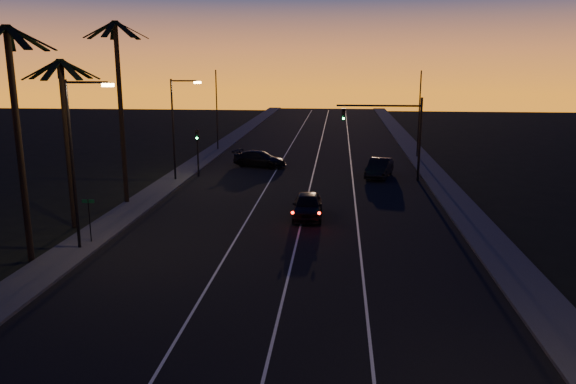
# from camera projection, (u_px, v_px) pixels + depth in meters

# --- Properties ---
(road) EXTENTS (20.00, 170.00, 0.01)m
(road) POSITION_uv_depth(u_px,v_px,m) (298.00, 208.00, 38.85)
(road) COLOR black
(road) RESTS_ON ground
(sidewalk_left) EXTENTS (2.40, 170.00, 0.16)m
(sidewalk_left) POSITION_uv_depth(u_px,v_px,m) (141.00, 203.00, 39.82)
(sidewalk_left) COLOR #373634
(sidewalk_left) RESTS_ON ground
(sidewalk_right) EXTENTS (2.40, 170.00, 0.16)m
(sidewalk_right) POSITION_uv_depth(u_px,v_px,m) (463.00, 210.00, 37.84)
(sidewalk_right) COLOR #373634
(sidewalk_right) RESTS_ON ground
(lane_stripe_left) EXTENTS (0.12, 160.00, 0.01)m
(lane_stripe_left) POSITION_uv_depth(u_px,v_px,m) (255.00, 206.00, 39.11)
(lane_stripe_left) COLOR silver
(lane_stripe_left) RESTS_ON road
(lane_stripe_mid) EXTENTS (0.12, 160.00, 0.01)m
(lane_stripe_mid) POSITION_uv_depth(u_px,v_px,m) (305.00, 208.00, 38.80)
(lane_stripe_mid) COLOR silver
(lane_stripe_mid) RESTS_ON road
(lane_stripe_right) EXTENTS (0.12, 160.00, 0.01)m
(lane_stripe_right) POSITION_uv_depth(u_px,v_px,m) (356.00, 209.00, 38.49)
(lane_stripe_right) COLOR silver
(lane_stripe_right) RESTS_ON road
(palm_near) EXTENTS (4.25, 4.16, 11.53)m
(palm_near) POSITION_uv_depth(u_px,v_px,m) (16.00, 122.00, 26.72)
(palm_near) COLOR black
(palm_near) RESTS_ON ground
(palm_mid) EXTENTS (4.25, 4.16, 10.03)m
(palm_mid) POSITION_uv_depth(u_px,v_px,m) (66.00, 125.00, 32.78)
(palm_mid) COLOR black
(palm_mid) RESTS_ON ground
(palm_far) EXTENTS (4.25, 4.16, 12.53)m
(palm_far) POSITION_uv_depth(u_px,v_px,m) (120.00, 96.00, 38.20)
(palm_far) COLOR black
(palm_far) RESTS_ON ground
(streetlight_left_near) EXTENTS (2.55, 0.26, 9.00)m
(streetlight_left_near) POSITION_uv_depth(u_px,v_px,m) (77.00, 152.00, 28.89)
(streetlight_left_near) COLOR black
(streetlight_left_near) RESTS_ON ground
(streetlight_left_far) EXTENTS (2.55, 0.26, 8.50)m
(streetlight_left_far) POSITION_uv_depth(u_px,v_px,m) (176.00, 121.00, 46.41)
(streetlight_left_far) COLOR black
(streetlight_left_far) RESTS_ON ground
(street_sign) EXTENTS (0.70, 0.06, 2.60)m
(street_sign) POSITION_uv_depth(u_px,v_px,m) (89.00, 215.00, 30.70)
(street_sign) COLOR black
(street_sign) RESTS_ON ground
(signal_mast) EXTENTS (7.10, 0.41, 7.00)m
(signal_mast) POSITION_uv_depth(u_px,v_px,m) (392.00, 124.00, 46.83)
(signal_mast) COLOR black
(signal_mast) RESTS_ON ground
(signal_post) EXTENTS (0.28, 0.37, 4.20)m
(signal_post) POSITION_uv_depth(u_px,v_px,m) (197.00, 144.00, 48.72)
(signal_post) COLOR black
(signal_post) RESTS_ON ground
(far_pole_left) EXTENTS (0.14, 0.14, 9.00)m
(far_pole_left) POSITION_uv_depth(u_px,v_px,m) (217.00, 111.00, 63.05)
(far_pole_left) COLOR black
(far_pole_left) RESTS_ON ground
(far_pole_right) EXTENTS (0.14, 0.14, 9.00)m
(far_pole_right) POSITION_uv_depth(u_px,v_px,m) (419.00, 115.00, 58.20)
(far_pole_right) COLOR black
(far_pole_right) RESTS_ON ground
(lead_car) EXTENTS (1.97, 5.23, 1.59)m
(lead_car) POSITION_uv_depth(u_px,v_px,m) (308.00, 205.00, 36.22)
(lead_car) COLOR black
(lead_car) RESTS_ON road
(right_car) EXTENTS (2.88, 5.20, 1.62)m
(right_car) POSITION_uv_depth(u_px,v_px,m) (379.00, 168.00, 48.91)
(right_car) COLOR black
(right_car) RESTS_ON road
(cross_car) EXTENTS (5.62, 3.72, 1.51)m
(cross_car) POSITION_uv_depth(u_px,v_px,m) (260.00, 159.00, 53.84)
(cross_car) COLOR black
(cross_car) RESTS_ON road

